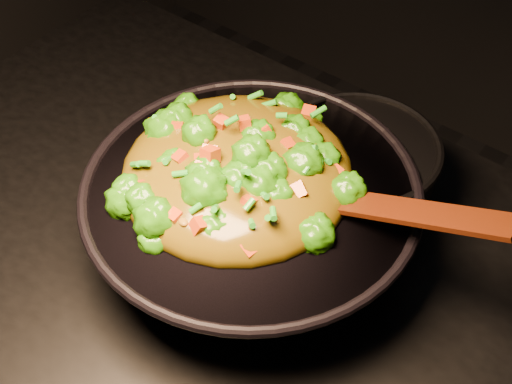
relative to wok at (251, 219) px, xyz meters
The scene contains 4 objects.
wok is the anchor object (origin of this frame).
stir_fry 0.11m from the wok, 169.34° to the left, with size 0.29×0.29×0.10m, color #2C7D08, non-canonical shape.
spatula 0.21m from the wok, 14.07° to the left, with size 0.26×0.04×0.01m, color #360E04.
back_pot 0.16m from the wok, 66.25° to the left, with size 0.21×0.21×0.12m, color black.
Camera 1 is at (0.38, -0.38, 1.66)m, focal length 50.00 mm.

